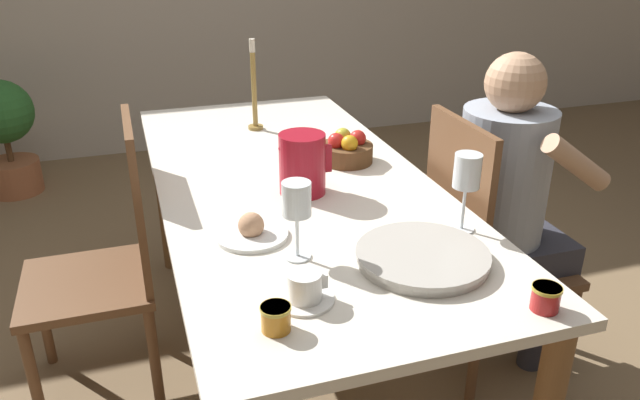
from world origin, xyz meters
name	(u,v)px	position (x,y,z in m)	size (l,w,h in m)	color
ground_plane	(297,365)	(0.00, 0.00, 0.00)	(20.00, 20.00, 0.00)	#7F6647
dining_table	(294,207)	(0.00, 0.00, 0.66)	(0.86, 1.91, 0.76)	silver
chair_person_side	(482,250)	(0.61, -0.20, 0.50)	(0.42, 0.42, 0.97)	brown
chair_opposite	(109,259)	(-0.61, 0.12, 0.50)	(0.42, 0.42, 0.97)	brown
person_seated	(510,195)	(0.70, -0.19, 0.69)	(0.39, 0.41, 1.16)	#33333D
red_pitcher	(303,164)	(0.00, -0.11, 0.85)	(0.17, 0.14, 0.19)	#A31423
wine_glass_water	(467,174)	(0.34, -0.49, 0.92)	(0.07, 0.07, 0.22)	white
wine_glass_juice	(297,203)	(-0.13, -0.49, 0.91)	(0.07, 0.07, 0.20)	white
teacup_near_person	(305,289)	(-0.17, -0.69, 0.79)	(0.13, 0.13, 0.07)	white
serving_tray	(422,257)	(0.16, -0.61, 0.77)	(0.33, 0.33, 0.03)	#B7B2A8
bread_plate	(251,231)	(-0.21, -0.35, 0.78)	(0.20, 0.20, 0.07)	white
jam_jar_amber	(546,297)	(0.32, -0.88, 0.79)	(0.07, 0.07, 0.06)	#A81E1E
jam_jar_red	(276,317)	(-0.25, -0.77, 0.79)	(0.07, 0.07, 0.06)	#C67A1E
fruit_bowl	(347,150)	(0.22, 0.10, 0.80)	(0.18, 0.18, 0.11)	brown
candlestick_tall	(255,94)	(0.00, 0.56, 0.90)	(0.06, 0.06, 0.36)	olive
potted_plant	(4,130)	(-1.18, 2.09, 0.39)	(0.37, 0.37, 0.69)	#A8603D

